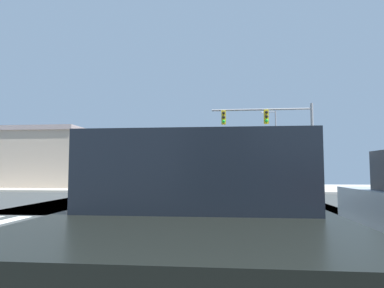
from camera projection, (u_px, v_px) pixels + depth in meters
name	position (u px, v px, depth m)	size (l,w,h in m)	color
ground	(184.00, 202.00, 17.48)	(90.00, 90.00, 0.05)	#363A39
sidewalk_corner_ne	(356.00, 189.00, 28.09)	(12.00, 12.00, 0.14)	#B2ADA3
sidewalk_corner_nw	(59.00, 187.00, 30.69)	(12.00, 12.00, 0.14)	#B6AE9E
crosswalk_near	(146.00, 223.00, 10.26)	(13.50, 2.00, 0.01)	white
crosswalk_far	(193.00, 192.00, 24.75)	(13.50, 2.00, 0.01)	white
traffic_signal_mast	(272.00, 126.00, 24.36)	(7.28, 0.55, 6.42)	gray
street_lamp	(274.00, 140.00, 38.46)	(1.78, 0.32, 8.39)	gray
bank_building	(19.00, 159.00, 33.03)	(16.94, 10.31, 5.34)	#B09E8B
pickup_crossing_1	(178.00, 172.00, 50.23)	(2.00, 5.10, 2.35)	black
sedan_leading_3	(187.00, 175.00, 36.77)	(1.80, 4.30, 1.88)	black
sedan_trailing_4	(204.00, 225.00, 3.10)	(1.80, 4.30, 1.88)	black
sedan_inner_5	(194.00, 174.00, 44.90)	(1.80, 4.30, 1.88)	black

